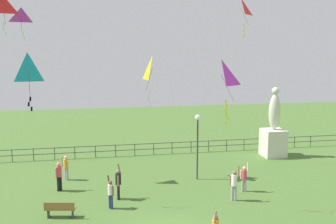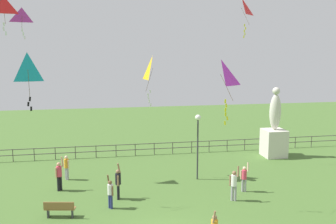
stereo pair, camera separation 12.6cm
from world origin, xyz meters
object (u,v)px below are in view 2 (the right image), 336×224
Objects in this scene: statue_monument at (274,134)px; person_6 at (118,182)px; lamppost at (198,132)px; kite_6 at (241,8)px; kite_2 at (221,77)px; kite_4 at (28,71)px; park_bench at (60,209)px; kite_0 at (153,69)px; person_1 at (110,192)px; person_7 at (59,174)px; person_0 at (66,166)px; person_3 at (234,183)px; kite_1 at (3,7)px; person_5 at (244,177)px; kite_3 at (22,16)px.

statue_monument is 2.71× the size of person_6.
lamppost is 1.39× the size of kite_6.
kite_4 is at bearing -173.94° from kite_2.
park_bench is 0.78× the size of person_6.
kite_0 is (5.42, 5.36, 6.54)m from park_bench.
person_7 is (-2.87, 3.12, 0.12)m from person_1.
person_7 is 0.67× the size of kite_6.
lamppost is 5.86m from kite_2.
person_0 is 10.62m from person_3.
person_6 is (-12.38, -6.54, -0.74)m from statue_monument.
kite_6 is at bearing 51.08° from lamppost.
person_1 is 0.57× the size of kite_2.
kite_4 reaches higher than person_0.
kite_1 reaches higher than person_6.
kite_4 is (-0.79, -6.81, 6.38)m from person_0.
person_5 is (2.13, -2.59, -2.18)m from lamppost.
statue_monument reaches higher than park_bench.
person_7 is 8.48m from kite_0.
person_0 is at bearing -169.92° from statue_monument.
person_5 is at bearing -3.23° from kite_1.
park_bench is 10.04m from kite_0.
person_7 is at bearing 33.01° from kite_1.
kite_1 reaches higher than person_5.
statue_monument is 15.72m from person_0.
person_7 is at bearing -176.79° from lamppost.
park_bench is 11.52m from kite_3.
person_5 is (10.23, 1.66, 0.43)m from park_bench.
person_7 reaches higher than park_bench.
person_0 is 17.61m from kite_6.
lamppost is 4.89m from kite_0.
kite_0 reaches higher than lamppost.
person_1 is at bearing -147.35° from lamppost.
person_6 is 16.95m from kite_6.
person_5 is 0.88× the size of person_7.
person_1 is 11.62m from kite_3.
person_6 is at bearing -124.99° from kite_0.
kite_4 reaches higher than person_6.
kite_3 is (-17.62, -2.59, 8.41)m from statue_monument.
lamppost is at bearing -22.46° from kite_0.
person_1 is 0.88× the size of person_7.
kite_4 is (-6.32, -6.53, 0.29)m from kite_0.
kite_2 is (10.58, -2.60, -3.46)m from kite_1.
person_6 reaches higher than person_5.
kite_2 is at bearing -8.88° from person_1.
kite_1 is at bearing 170.74° from person_3.
statue_monument is at bearing 30.48° from kite_4.
lamppost is 6.04m from person_6.
person_7 is at bearing -46.79° from kite_3.
park_bench is (-8.11, -4.25, -2.61)m from lamppost.
kite_3 reaches higher than person_6.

